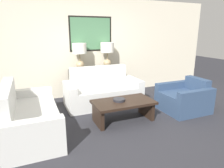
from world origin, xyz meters
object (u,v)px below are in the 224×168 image
(console_table, at_px, (94,83))
(armchair_near_back_wall, at_px, (184,99))
(coffee_table, at_px, (123,106))
(decorative_bowl, at_px, (119,100))
(table_lamp_left, at_px, (80,52))
(table_lamp_right, at_px, (107,51))
(couch_by_back_wall, at_px, (103,92))
(couch_by_side, at_px, (29,118))

(console_table, height_order, armchair_near_back_wall, console_table)
(coffee_table, distance_m, decorative_bowl, 0.16)
(table_lamp_left, bearing_deg, console_table, 0.00)
(table_lamp_right, height_order, couch_by_back_wall, table_lamp_right)
(table_lamp_right, xyz_separation_m, couch_by_back_wall, (-0.38, -0.66, -0.94))
(couch_by_side, bearing_deg, coffee_table, -5.26)
(console_table, xyz_separation_m, couch_by_side, (-1.72, -1.58, -0.09))
(console_table, relative_size, couch_by_side, 0.73)
(couch_by_back_wall, height_order, decorative_bowl, couch_by_back_wall)
(table_lamp_left, height_order, armchair_near_back_wall, table_lamp_left)
(console_table, bearing_deg, armchair_near_back_wall, -48.58)
(console_table, distance_m, coffee_table, 1.75)
(console_table, distance_m, table_lamp_right, 0.93)
(table_lamp_left, xyz_separation_m, decorative_bowl, (0.35, -1.71, -0.79))
(decorative_bowl, bearing_deg, table_lamp_right, 76.22)
(table_lamp_right, xyz_separation_m, decorative_bowl, (-0.42, -1.71, -0.79))
(table_lamp_right, distance_m, couch_by_side, 2.79)
(couch_by_side, bearing_deg, table_lamp_right, 37.00)
(decorative_bowl, xyz_separation_m, armchair_near_back_wall, (1.61, -0.07, -0.18))
(armchair_near_back_wall, bearing_deg, couch_by_side, 176.55)
(console_table, bearing_deg, coffee_table, -88.54)
(table_lamp_left, distance_m, couch_by_back_wall, 1.21)
(couch_by_back_wall, distance_m, decorative_bowl, 1.06)
(couch_by_side, bearing_deg, decorative_bowl, -4.29)
(armchair_near_back_wall, bearing_deg, table_lamp_left, 137.66)
(couch_by_back_wall, bearing_deg, couch_by_side, -151.79)
(couch_by_side, relative_size, decorative_bowl, 7.68)
(table_lamp_left, relative_size, armchair_near_back_wall, 0.73)
(table_lamp_right, relative_size, couch_by_side, 0.38)
(console_table, bearing_deg, decorative_bowl, -91.19)
(console_table, relative_size, decorative_bowl, 5.60)
(couch_by_side, relative_size, coffee_table, 1.51)
(couch_by_side, height_order, coffee_table, couch_by_side)
(table_lamp_left, bearing_deg, coffee_table, -76.22)
(couch_by_back_wall, relative_size, couch_by_side, 1.00)
(coffee_table, bearing_deg, decorative_bowl, 155.65)
(couch_by_back_wall, bearing_deg, table_lamp_right, 59.91)
(coffee_table, xyz_separation_m, armchair_near_back_wall, (1.53, -0.04, -0.04))
(console_table, xyz_separation_m, table_lamp_right, (0.38, 0.00, 0.85))
(table_lamp_left, distance_m, armchair_near_back_wall, 2.82)
(table_lamp_right, relative_size, couch_by_back_wall, 0.38)
(table_lamp_right, bearing_deg, armchair_near_back_wall, -56.31)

